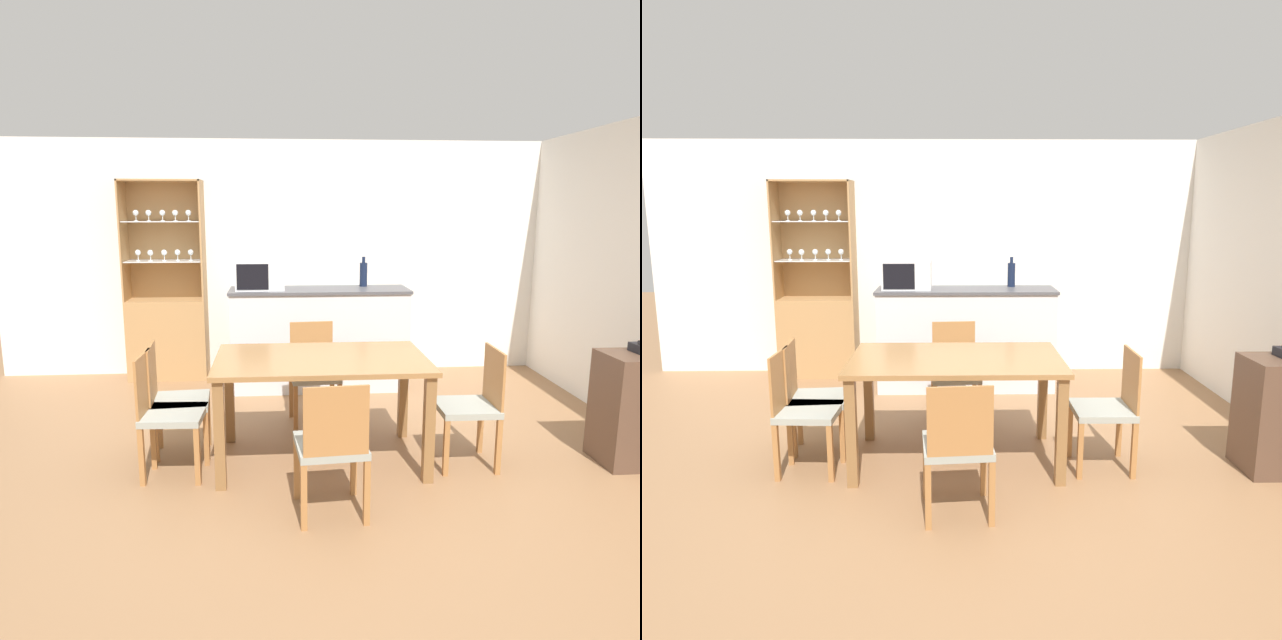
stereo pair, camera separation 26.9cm
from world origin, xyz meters
TOP-DOWN VIEW (x-y plane):
  - ground_plane at (0.00, 0.00)m, footprint 18.00×18.00m
  - wall_back at (0.00, 2.63)m, footprint 6.80×0.06m
  - kitchen_counter at (0.05, 1.95)m, footprint 1.80×0.53m
  - display_cabinet at (-1.56, 2.43)m, footprint 0.83×0.35m
  - dining_table at (-0.06, 0.20)m, footprint 1.50×0.91m
  - dining_chair_side_right_near at (1.00, 0.06)m, footprint 0.41×0.41m
  - dining_chair_side_left_far at (-1.13, 0.34)m, footprint 0.44×0.44m
  - dining_chair_side_left_near at (-1.13, 0.07)m, footprint 0.43×0.43m
  - dining_chair_head_far at (-0.07, 0.98)m, footprint 0.44×0.44m
  - dining_chair_head_near at (-0.06, -0.57)m, footprint 0.44×0.44m
  - microwave at (-0.54, 1.97)m, footprint 0.48×0.38m
  - wine_bottle at (0.52, 2.10)m, footprint 0.08×0.08m

SIDE VIEW (x-z plane):
  - ground_plane at x=0.00m, z-range 0.00..0.00m
  - dining_chair_side_right_near at x=1.00m, z-range 0.01..0.87m
  - dining_chair_side_left_far at x=-1.13m, z-range 0.01..0.87m
  - dining_chair_side_left_near at x=-1.13m, z-range 0.01..0.87m
  - dining_chair_head_far at x=-0.07m, z-range 0.01..0.87m
  - dining_chair_head_near at x=-0.06m, z-range 0.01..0.87m
  - kitchen_counter at x=0.05m, z-range 0.00..1.03m
  - display_cabinet at x=-1.56m, z-range -0.45..1.67m
  - dining_table at x=-0.06m, z-range 0.28..1.06m
  - wine_bottle at x=0.52m, z-range 1.01..1.31m
  - microwave at x=-0.54m, z-range 1.03..1.32m
  - wall_back at x=0.00m, z-range 0.00..2.55m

